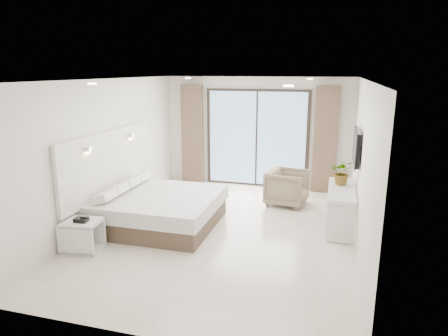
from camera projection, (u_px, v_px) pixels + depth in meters
The scene contains 8 objects.
ground at pixel (223, 231), 7.29m from camera, with size 6.20×6.20×0.00m, color beige.
room_shell at pixel (224, 138), 7.66m from camera, with size 4.62×6.22×2.72m.
bed at pixel (159, 209), 7.49m from camera, with size 2.13×2.03×0.73m.
nightstand at pixel (83, 236), 6.43m from camera, with size 0.60×0.52×0.51m.
phone at pixel (81, 220), 6.32m from camera, with size 0.20×0.16×0.07m, color black.
console_desk at pixel (341, 200), 7.27m from camera, with size 0.47×1.51×0.77m.
plant at pixel (342, 175), 7.43m from camera, with size 0.42×0.47×0.37m, color #33662D.
armchair at pixel (287, 186), 8.62m from camera, with size 0.81×0.76×0.84m, color #857157.
Camera 1 is at (1.85, -6.54, 2.87)m, focal length 32.00 mm.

